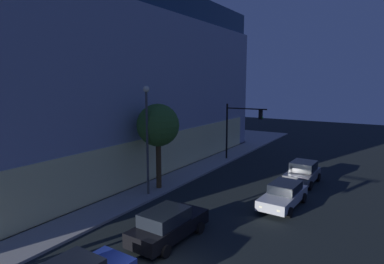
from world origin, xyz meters
name	(u,v)px	position (x,y,z in m)	size (l,w,h in m)	color
modern_building	(44,82)	(11.97, 23.98, 7.93)	(36.28, 30.99, 16.00)	#4C4C51
traffic_light_far_corner	(240,123)	(20.41, 5.41, 3.90)	(0.38, 4.17, 5.60)	black
street_lamp_sidewalk	(147,127)	(7.77, 6.75, 4.90)	(0.44, 0.44, 7.50)	#434343
sidewalk_tree	(158,126)	(9.25, 6.94, 4.77)	(3.09, 3.09, 6.22)	#4C361E
car_black	(168,224)	(3.27, 1.77, 0.84)	(4.74, 2.20, 1.66)	black
car_silver	(284,195)	(10.85, -1.85, 0.76)	(4.79, 2.21, 1.49)	#B7BABF
car_grey	(302,172)	(16.46, -1.72, 0.85)	(4.12, 2.28, 1.68)	slate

